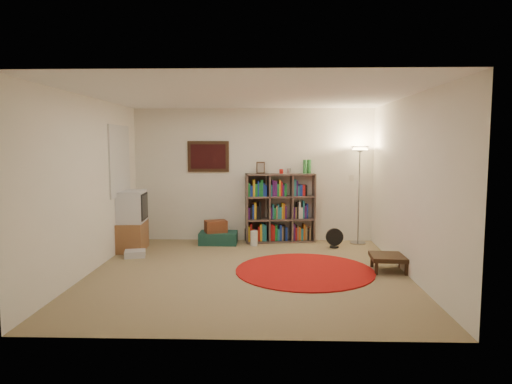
# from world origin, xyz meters

# --- Properties ---
(room) EXTENTS (4.54, 4.54, 2.54)m
(room) POSITION_xyz_m (-0.05, 0.05, 1.26)
(room) COLOR #86714E
(room) RESTS_ON ground
(bookshelf) EXTENTS (1.32, 0.53, 1.54)m
(bookshelf) POSITION_xyz_m (0.49, 2.13, 0.62)
(bookshelf) COLOR brown
(bookshelf) RESTS_ON ground
(floor_lamp) EXTENTS (0.43, 0.43, 1.80)m
(floor_lamp) POSITION_xyz_m (1.94, 1.98, 1.50)
(floor_lamp) COLOR #A5A3A8
(floor_lamp) RESTS_ON ground
(floor_fan) EXTENTS (0.31, 0.17, 0.35)m
(floor_fan) POSITION_xyz_m (1.46, 1.62, 0.18)
(floor_fan) COLOR black
(floor_fan) RESTS_ON ground
(tv_stand) EXTENTS (0.55, 0.74, 1.04)m
(tv_stand) POSITION_xyz_m (-2.10, 1.35, 0.50)
(tv_stand) COLOR brown
(tv_stand) RESTS_ON ground
(dvd_box) EXTENTS (0.38, 0.34, 0.11)m
(dvd_box) POSITION_xyz_m (-1.88, 0.86, 0.05)
(dvd_box) COLOR silver
(dvd_box) RESTS_ON ground
(suitcase) EXTENTS (0.69, 0.45, 0.22)m
(suitcase) POSITION_xyz_m (-0.63, 1.88, 0.11)
(suitcase) COLOR #153B32
(suitcase) RESTS_ON ground
(wicker_basket) EXTENTS (0.45, 0.39, 0.22)m
(wicker_basket) POSITION_xyz_m (-0.68, 1.86, 0.33)
(wicker_basket) COLOR #5D2A17
(wicker_basket) RESTS_ON suitcase
(duffel_bag) EXTENTS (0.40, 0.36, 0.23)m
(duffel_bag) POSITION_xyz_m (0.03, 2.13, 0.11)
(duffel_bag) COLOR black
(duffel_bag) RESTS_ON ground
(paper_towel) EXTENTS (0.15, 0.15, 0.27)m
(paper_towel) POSITION_xyz_m (0.03, 1.75, 0.14)
(paper_towel) COLOR silver
(paper_towel) RESTS_ON ground
(red_rug) EXTENTS (2.00, 2.00, 0.02)m
(red_rug) POSITION_xyz_m (0.82, 0.11, 0.01)
(red_rug) COLOR #980D0B
(red_rug) RESTS_ON ground
(side_table) EXTENTS (0.55, 0.55, 0.24)m
(side_table) POSITION_xyz_m (2.04, 0.15, 0.20)
(side_table) COLOR black
(side_table) RESTS_ON ground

